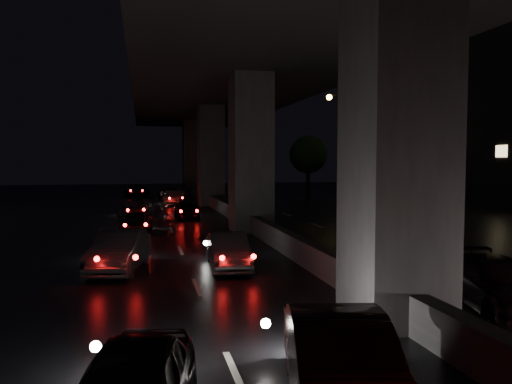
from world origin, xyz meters
name	(u,v)px	position (x,y,z in m)	size (l,w,h in m)	color
ground	(276,247)	(0.00, 0.00, 0.00)	(120.00, 120.00, 0.00)	black
viaduct	(251,67)	(0.00, 5.00, 8.34)	(12.00, 80.00, 10.50)	#323235
median_barrier	(251,222)	(0.00, 5.00, 0.42)	(0.45, 70.00, 0.85)	#323235
building_right_far	(502,119)	(27.00, 20.00, 7.50)	(12.00, 22.00, 15.00)	black
tree_c	(383,152)	(11.00, 12.00, 4.20)	(3.80, 3.80, 6.12)	black
tree_d	(308,155)	(11.00, 28.00, 4.20)	(3.80, 3.80, 6.12)	black
streetlight_far	(348,136)	(10.97, 18.00, 5.66)	(2.52, 0.44, 9.00)	#2D2D33
car_1	(342,365)	(-2.74, -13.50, 0.67)	(1.42, 4.07, 1.34)	black
car_3	(497,284)	(2.89, -9.71, 0.61)	(1.70, 4.19, 1.22)	black
car_4	(119,251)	(-6.24, -3.24, 0.65)	(1.37, 3.94, 1.30)	black
car_5	(228,251)	(-2.69, -3.69, 0.58)	(1.22, 3.51, 1.16)	black
car_6	(136,223)	(-5.79, 5.00, 0.56)	(1.32, 3.27, 1.11)	black
car_7	(136,209)	(-5.84, 12.20, 0.56)	(1.57, 3.85, 1.12)	#242427
car_8	(187,210)	(-2.80, 10.74, 0.56)	(1.32, 3.27, 1.11)	black
car_9	(174,198)	(-2.88, 20.78, 0.59)	(1.26, 3.60, 1.19)	#3F3937
car_10	(171,194)	(-2.88, 25.64, 0.56)	(1.87, 4.06, 1.13)	black
car_11	(137,191)	(-5.94, 30.44, 0.65)	(2.17, 4.70, 1.31)	black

